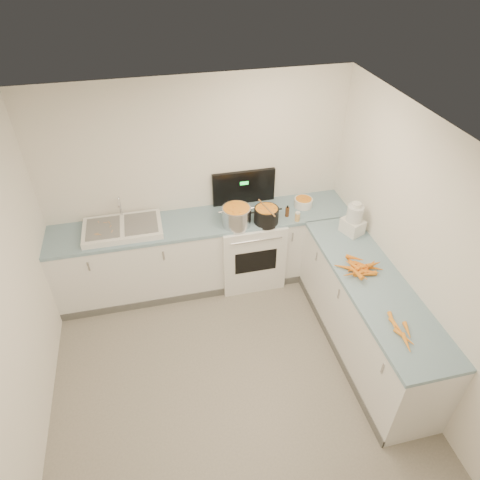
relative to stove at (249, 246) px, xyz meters
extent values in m
cube|color=white|center=(-0.55, 0.01, -0.02)|extent=(3.50, 0.60, 0.90)
cube|color=#82A5B8|center=(-0.55, 0.01, 0.45)|extent=(3.50, 0.62, 0.04)
cube|color=white|center=(0.90, -1.39, -0.02)|extent=(0.60, 2.20, 0.90)
cube|color=#82A5B8|center=(0.90, -1.39, 0.45)|extent=(0.62, 2.20, 0.04)
cube|color=white|center=(0.00, -0.01, -0.02)|extent=(0.76, 0.65, 0.90)
cube|color=black|center=(0.00, 0.29, 0.68)|extent=(0.76, 0.05, 0.42)
cube|color=white|center=(-1.45, 0.01, 0.50)|extent=(0.86, 0.52, 0.07)
cube|color=slate|center=(-1.65, 0.01, 0.54)|extent=(0.36, 0.42, 0.01)
cube|color=slate|center=(-1.25, 0.01, 0.54)|extent=(0.36, 0.42, 0.01)
cylinder|color=silver|center=(-1.45, 0.23, 0.66)|extent=(0.03, 0.03, 0.24)
cylinder|color=silver|center=(-0.19, -0.15, 0.57)|extent=(0.39, 0.39, 0.24)
cylinder|color=black|center=(0.15, -0.18, 0.55)|extent=(0.35, 0.35, 0.20)
cylinder|color=#AD7A47|center=(0.15, -0.18, 0.66)|extent=(0.10, 0.38, 0.02)
cylinder|color=white|center=(0.68, 0.04, 0.52)|extent=(0.29, 0.29, 0.10)
cylinder|color=#593319|center=(0.42, -0.12, 0.52)|extent=(0.05, 0.05, 0.12)
cylinder|color=#E5B266|center=(0.51, -0.24, 0.52)|extent=(0.06, 0.06, 0.10)
cube|color=white|center=(1.02, -0.59, 0.55)|extent=(0.26, 0.28, 0.17)
cylinder|color=silver|center=(1.02, -0.59, 0.72)|extent=(0.18, 0.18, 0.18)
cylinder|color=white|center=(1.02, -0.59, 0.83)|extent=(0.10, 0.10, 0.04)
cone|color=orange|center=(0.89, -1.27, 0.49)|extent=(0.19, 0.12, 0.05)
cone|color=orange|center=(0.75, -1.16, 0.49)|extent=(0.16, 0.15, 0.05)
cone|color=orange|center=(0.79, -1.21, 0.49)|extent=(0.15, 0.16, 0.05)
cone|color=orange|center=(0.86, -1.19, 0.49)|extent=(0.13, 0.17, 0.04)
cone|color=orange|center=(0.86, -1.29, 0.49)|extent=(0.19, 0.06, 0.05)
cone|color=orange|center=(0.95, -1.22, 0.49)|extent=(0.20, 0.14, 0.05)
cone|color=orange|center=(0.68, -1.13, 0.49)|extent=(0.17, 0.13, 0.04)
cone|color=orange|center=(0.78, -1.07, 0.49)|extent=(0.08, 0.17, 0.05)
cone|color=orange|center=(0.80, -1.22, 0.48)|extent=(0.15, 0.14, 0.04)
cone|color=orange|center=(0.89, -1.17, 0.49)|extent=(0.19, 0.16, 0.05)
cone|color=orange|center=(0.94, -1.18, 0.49)|extent=(0.20, 0.16, 0.05)
cone|color=orange|center=(0.76, -1.17, 0.52)|extent=(0.12, 0.18, 0.05)
cone|color=orange|center=(0.79, -1.27, 0.51)|extent=(0.14, 0.19, 0.04)
cone|color=orange|center=(0.72, -1.27, 0.50)|extent=(0.20, 0.04, 0.04)
cone|color=orange|center=(0.78, -1.23, 0.50)|extent=(0.19, 0.14, 0.04)
cone|color=orange|center=(0.76, -1.29, 0.52)|extent=(0.12, 0.21, 0.04)
cone|color=orange|center=(0.82, -1.07, 0.52)|extent=(0.17, 0.14, 0.05)
cone|color=orange|center=(0.96, -1.21, 0.53)|extent=(0.17, 0.08, 0.05)
cone|color=orange|center=(0.80, -1.22, 0.52)|extent=(0.22, 0.07, 0.04)
cone|color=orange|center=(0.74, -1.29, 0.53)|extent=(0.08, 0.20, 0.05)
cone|color=orange|center=(0.79, -2.13, 0.49)|extent=(0.08, 0.19, 0.04)
cone|color=orange|center=(0.81, -2.07, 0.49)|extent=(0.11, 0.20, 0.04)
cone|color=orange|center=(0.87, -2.01, 0.49)|extent=(0.08, 0.17, 0.04)
cone|color=orange|center=(0.80, -1.95, 0.49)|extent=(0.06, 0.19, 0.04)
cone|color=orange|center=(0.80, -1.89, 0.49)|extent=(0.08, 0.20, 0.04)
cube|color=tan|center=(-1.71, 0.14, 0.54)|extent=(0.02, 0.03, 0.00)
cube|color=tan|center=(-1.63, 0.11, 0.54)|extent=(0.04, 0.01, 0.00)
cube|color=tan|center=(-1.56, -0.07, 0.54)|extent=(0.02, 0.05, 0.00)
cube|color=tan|center=(-1.58, -0.06, 0.54)|extent=(0.02, 0.05, 0.00)
cube|color=tan|center=(-1.57, 0.02, 0.54)|extent=(0.02, 0.04, 0.00)
cube|color=tan|center=(-1.69, -0.11, 0.55)|extent=(0.04, 0.03, 0.00)
cube|color=tan|center=(-1.59, 0.10, 0.54)|extent=(0.03, 0.05, 0.00)
cube|color=tan|center=(-1.59, 0.02, 0.54)|extent=(0.04, 0.01, 0.00)
cube|color=tan|center=(-1.59, 0.10, 0.54)|extent=(0.05, 0.03, 0.00)
cube|color=tan|center=(-1.66, 0.03, 0.54)|extent=(0.01, 0.03, 0.00)
cube|color=tan|center=(-1.72, -0.08, 0.54)|extent=(0.05, 0.02, 0.00)
cube|color=tan|center=(-1.72, -0.10, 0.54)|extent=(0.03, 0.01, 0.00)
cube|color=tan|center=(-1.59, -0.10, 0.54)|extent=(0.05, 0.01, 0.00)
camera|label=1|loc=(-1.05, -4.03, 3.29)|focal=32.00mm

